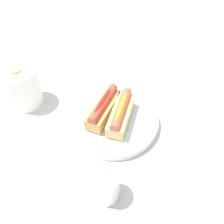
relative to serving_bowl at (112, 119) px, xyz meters
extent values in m
plane|color=beige|center=(-0.01, 0.00, -0.02)|extent=(2.40, 2.40, 0.00)
cylinder|color=silver|center=(0.00, 0.00, 0.00)|extent=(0.27, 0.27, 0.02)
torus|color=silver|center=(0.00, 0.00, 0.01)|extent=(0.27, 0.27, 0.01)
cube|color=#DBB270|center=(-0.01, -0.03, 0.03)|extent=(0.16, 0.08, 0.04)
cylinder|color=#BC563D|center=(-0.01, -0.03, 0.06)|extent=(0.15, 0.05, 0.03)
ellipsoid|color=gold|center=(-0.01, -0.03, 0.07)|extent=(0.11, 0.03, 0.01)
cube|color=tan|center=(0.01, 0.03, 0.03)|extent=(0.16, 0.10, 0.04)
cylinder|color=#A84733|center=(0.01, 0.03, 0.06)|extent=(0.15, 0.07, 0.03)
ellipsoid|color=red|center=(0.01, 0.03, 0.07)|extent=(0.11, 0.05, 0.01)
cylinder|color=white|center=(-0.23, 0.00, 0.03)|extent=(0.07, 0.07, 0.09)
cylinder|color=silver|center=(-0.23, 0.00, 0.02)|extent=(0.06, 0.06, 0.07)
cylinder|color=white|center=(0.07, 0.29, 0.05)|extent=(0.11, 0.11, 0.13)
cylinder|color=#997A5B|center=(0.07, 0.29, 0.12)|extent=(0.03, 0.03, 0.00)
camera|label=1|loc=(-0.49, -0.04, 0.60)|focal=40.81mm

